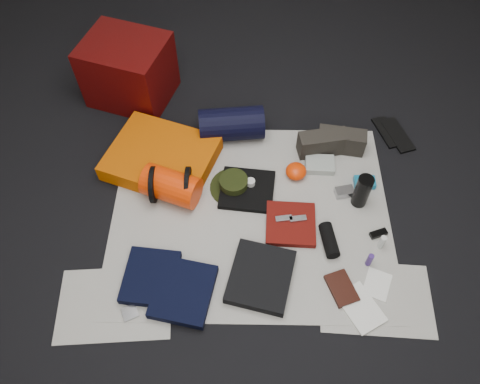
{
  "coord_description": "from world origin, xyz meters",
  "views": [
    {
      "loc": [
        -0.04,
        -1.42,
        2.32
      ],
      "look_at": [
        -0.06,
        0.09,
        0.1
      ],
      "focal_mm": 35.0,
      "sensor_mm": 36.0,
      "label": 1
    }
  ],
  "objects_px": {
    "stuff_sack": "(171,186)",
    "paperback_book": "(342,288)",
    "navy_duffel": "(231,124)",
    "water_bottle": "(362,191)",
    "sleeping_pad": "(161,158)",
    "red_cabinet": "(129,70)",
    "compact_camera": "(344,192)"
  },
  "relations": [
    {
      "from": "red_cabinet",
      "to": "water_bottle",
      "type": "relative_size",
      "value": 2.28
    },
    {
      "from": "water_bottle",
      "to": "compact_camera",
      "type": "relative_size",
      "value": 2.08
    },
    {
      "from": "red_cabinet",
      "to": "stuff_sack",
      "type": "relative_size",
      "value": 1.59
    },
    {
      "from": "compact_camera",
      "to": "stuff_sack",
      "type": "bearing_deg",
      "value": 169.37
    },
    {
      "from": "sleeping_pad",
      "to": "paperback_book",
      "type": "height_order",
      "value": "sleeping_pad"
    },
    {
      "from": "stuff_sack",
      "to": "compact_camera",
      "type": "xyz_separation_m",
      "value": [
        1.02,
        0.02,
        -0.07
      ]
    },
    {
      "from": "sleeping_pad",
      "to": "compact_camera",
      "type": "bearing_deg",
      "value": -11.0
    },
    {
      "from": "stuff_sack",
      "to": "red_cabinet",
      "type": "bearing_deg",
      "value": 112.44
    },
    {
      "from": "stuff_sack",
      "to": "navy_duffel",
      "type": "height_order",
      "value": "navy_duffel"
    },
    {
      "from": "compact_camera",
      "to": "red_cabinet",
      "type": "bearing_deg",
      "value": 136.91
    },
    {
      "from": "sleeping_pad",
      "to": "paperback_book",
      "type": "distance_m",
      "value": 1.31
    },
    {
      "from": "sleeping_pad",
      "to": "paperback_book",
      "type": "xyz_separation_m",
      "value": [
        1.03,
        -0.82,
        -0.04
      ]
    },
    {
      "from": "navy_duffel",
      "to": "paperback_book",
      "type": "bearing_deg",
      "value": -66.47
    },
    {
      "from": "navy_duffel",
      "to": "compact_camera",
      "type": "xyz_separation_m",
      "value": [
        0.68,
        -0.45,
        -0.08
      ]
    },
    {
      "from": "stuff_sack",
      "to": "navy_duffel",
      "type": "xyz_separation_m",
      "value": [
        0.34,
        0.48,
        0.01
      ]
    },
    {
      "from": "water_bottle",
      "to": "compact_camera",
      "type": "distance_m",
      "value": 0.13
    },
    {
      "from": "red_cabinet",
      "to": "navy_duffel",
      "type": "bearing_deg",
      "value": -10.6
    },
    {
      "from": "sleeping_pad",
      "to": "water_bottle",
      "type": "distance_m",
      "value": 1.22
    },
    {
      "from": "red_cabinet",
      "to": "paperback_book",
      "type": "relative_size",
      "value": 2.79
    },
    {
      "from": "red_cabinet",
      "to": "stuff_sack",
      "type": "xyz_separation_m",
      "value": [
        0.35,
        -0.85,
        -0.11
      ]
    },
    {
      "from": "sleeping_pad",
      "to": "paperback_book",
      "type": "bearing_deg",
      "value": -38.59
    },
    {
      "from": "sleeping_pad",
      "to": "water_bottle",
      "type": "bearing_deg",
      "value": -12.84
    },
    {
      "from": "red_cabinet",
      "to": "stuff_sack",
      "type": "bearing_deg",
      "value": -49.65
    },
    {
      "from": "navy_duffel",
      "to": "paperback_book",
      "type": "height_order",
      "value": "navy_duffel"
    },
    {
      "from": "navy_duffel",
      "to": "paperback_book",
      "type": "relative_size",
      "value": 2.19
    },
    {
      "from": "navy_duffel",
      "to": "water_bottle",
      "type": "height_order",
      "value": "water_bottle"
    },
    {
      "from": "red_cabinet",
      "to": "compact_camera",
      "type": "distance_m",
      "value": 1.61
    },
    {
      "from": "stuff_sack",
      "to": "water_bottle",
      "type": "distance_m",
      "value": 1.1
    },
    {
      "from": "water_bottle",
      "to": "paperback_book",
      "type": "distance_m",
      "value": 0.58
    },
    {
      "from": "red_cabinet",
      "to": "sleeping_pad",
      "type": "bearing_deg",
      "value": -48.82
    },
    {
      "from": "stuff_sack",
      "to": "paperback_book",
      "type": "bearing_deg",
      "value": -31.75
    },
    {
      "from": "compact_camera",
      "to": "paperback_book",
      "type": "bearing_deg",
      "value": -109.48
    }
  ]
}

